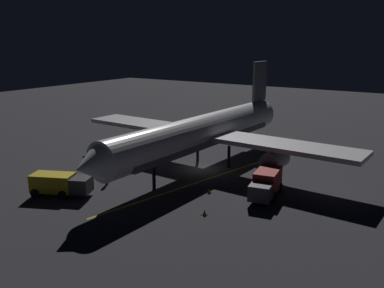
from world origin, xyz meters
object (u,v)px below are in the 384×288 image
(catering_truck, at_px, (266,184))
(traffic_cone_near_right, at_px, (205,213))
(ground_crew_worker, at_px, (107,176))
(traffic_cone_near_left, at_px, (256,186))
(baggage_truck, at_px, (59,184))
(traffic_cone_far, at_px, (182,178))
(traffic_cone_under_wing, at_px, (209,191))
(airliner, at_px, (204,132))

(catering_truck, relative_size, traffic_cone_near_right, 10.86)
(ground_crew_worker, xyz_separation_m, traffic_cone_near_left, (-13.93, -7.51, -0.64))
(baggage_truck, bearing_deg, traffic_cone_near_right, -165.87)
(traffic_cone_far, bearing_deg, traffic_cone_near_right, 136.17)
(traffic_cone_under_wing, bearing_deg, traffic_cone_near_left, -131.75)
(traffic_cone_near_left, xyz_separation_m, traffic_cone_under_wing, (3.41, 3.82, 0.00))
(airliner, height_order, catering_truck, airliner)
(traffic_cone_near_right, bearing_deg, baggage_truck, 14.13)
(baggage_truck, height_order, traffic_cone_near_right, baggage_truck)
(traffic_cone_near_left, relative_size, traffic_cone_under_wing, 1.00)
(catering_truck, xyz_separation_m, ground_crew_worker, (15.68, 5.90, -0.42))
(traffic_cone_near_left, bearing_deg, traffic_cone_under_wing, 48.25)
(ground_crew_worker, relative_size, traffic_cone_under_wing, 3.16)
(traffic_cone_far, bearing_deg, airliner, -86.07)
(baggage_truck, xyz_separation_m, traffic_cone_far, (-7.55, -10.38, -0.90))
(traffic_cone_near_left, relative_size, traffic_cone_near_right, 1.00)
(airliner, xyz_separation_m, traffic_cone_near_right, (-7.36, 11.96, -4.13))
(baggage_truck, xyz_separation_m, catering_truck, (-17.24, -10.82, 0.15))
(traffic_cone_near_left, bearing_deg, airliner, -21.10)
(traffic_cone_near_right, relative_size, traffic_cone_far, 1.00)
(baggage_truck, bearing_deg, traffic_cone_under_wing, -144.52)
(baggage_truck, height_order, traffic_cone_under_wing, baggage_truck)
(airliner, xyz_separation_m, traffic_cone_near_left, (-8.29, 3.20, -4.13))
(airliner, bearing_deg, traffic_cone_under_wing, 124.80)
(traffic_cone_near_right, bearing_deg, traffic_cone_under_wing, -63.38)
(traffic_cone_near_right, height_order, traffic_cone_far, same)
(ground_crew_worker, xyz_separation_m, traffic_cone_far, (-6.00, -5.46, -0.64))
(traffic_cone_near_left, bearing_deg, traffic_cone_far, 14.47)
(airliner, relative_size, baggage_truck, 6.13)
(catering_truck, distance_m, traffic_cone_near_right, 7.72)
(ground_crew_worker, distance_m, traffic_cone_near_right, 13.07)
(traffic_cone_under_wing, bearing_deg, ground_crew_worker, 19.31)
(airliner, distance_m, traffic_cone_under_wing, 9.50)
(ground_crew_worker, bearing_deg, traffic_cone_under_wing, -160.69)
(traffic_cone_under_wing, bearing_deg, traffic_cone_far, -21.44)
(baggage_truck, bearing_deg, ground_crew_worker, -107.55)
(ground_crew_worker, bearing_deg, airliner, -117.77)
(catering_truck, xyz_separation_m, traffic_cone_far, (9.69, 0.44, -1.06))
(traffic_cone_near_right, xyz_separation_m, traffic_cone_far, (7.00, -6.72, 0.00))
(airliner, bearing_deg, traffic_cone_near_right, 121.59)
(ground_crew_worker, height_order, traffic_cone_under_wing, ground_crew_worker)
(airliner, xyz_separation_m, ground_crew_worker, (5.64, 10.71, -3.49))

